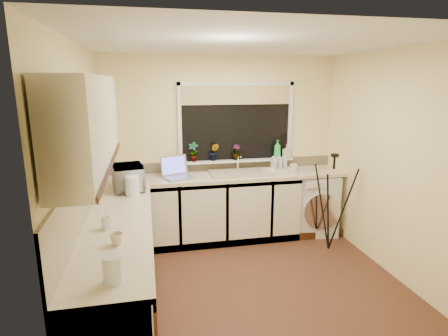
# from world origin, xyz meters

# --- Properties ---
(floor) EXTENTS (3.20, 3.20, 0.00)m
(floor) POSITION_xyz_m (0.00, 0.00, 0.00)
(floor) COLOR #4F2D1F
(floor) RESTS_ON ground
(ceiling) EXTENTS (3.20, 3.20, 0.00)m
(ceiling) POSITION_xyz_m (0.00, 0.00, 2.45)
(ceiling) COLOR white
(ceiling) RESTS_ON ground
(wall_back) EXTENTS (3.20, 0.00, 3.20)m
(wall_back) POSITION_xyz_m (0.00, 1.50, 1.23)
(wall_back) COLOR #FFEAAA
(wall_back) RESTS_ON ground
(wall_front) EXTENTS (3.20, 0.00, 3.20)m
(wall_front) POSITION_xyz_m (0.00, -1.50, 1.23)
(wall_front) COLOR #FFEAAA
(wall_front) RESTS_ON ground
(wall_left) EXTENTS (0.00, 3.00, 3.00)m
(wall_left) POSITION_xyz_m (-1.60, 0.00, 1.23)
(wall_left) COLOR #FFEAAA
(wall_left) RESTS_ON ground
(wall_right) EXTENTS (0.00, 3.00, 3.00)m
(wall_right) POSITION_xyz_m (1.60, 0.00, 1.23)
(wall_right) COLOR #FFEAAA
(wall_right) RESTS_ON ground
(base_cabinet_back) EXTENTS (2.55, 0.60, 0.86)m
(base_cabinet_back) POSITION_xyz_m (-0.33, 1.20, 0.43)
(base_cabinet_back) COLOR silver
(base_cabinet_back) RESTS_ON floor
(base_cabinet_left) EXTENTS (0.54, 2.40, 0.86)m
(base_cabinet_left) POSITION_xyz_m (-1.30, -0.30, 0.43)
(base_cabinet_left) COLOR silver
(base_cabinet_left) RESTS_ON floor
(worktop_back) EXTENTS (3.20, 0.60, 0.04)m
(worktop_back) POSITION_xyz_m (0.00, 1.20, 0.88)
(worktop_back) COLOR beige
(worktop_back) RESTS_ON base_cabinet_back
(worktop_left) EXTENTS (0.60, 2.40, 0.04)m
(worktop_left) POSITION_xyz_m (-1.30, -0.30, 0.88)
(worktop_left) COLOR beige
(worktop_left) RESTS_ON base_cabinet_left
(upper_cabinet) EXTENTS (0.28, 1.90, 0.70)m
(upper_cabinet) POSITION_xyz_m (-1.44, -0.45, 1.80)
(upper_cabinet) COLOR silver
(upper_cabinet) RESTS_ON wall_left
(splashback_left) EXTENTS (0.02, 2.40, 0.45)m
(splashback_left) POSITION_xyz_m (-1.59, -0.30, 1.12)
(splashback_left) COLOR beige
(splashback_left) RESTS_ON wall_left
(splashback_back) EXTENTS (3.20, 0.02, 0.14)m
(splashback_back) POSITION_xyz_m (0.00, 1.49, 0.97)
(splashback_back) COLOR beige
(splashback_back) RESTS_ON wall_back
(window_glass) EXTENTS (1.50, 0.02, 1.00)m
(window_glass) POSITION_xyz_m (0.20, 1.49, 1.55)
(window_glass) COLOR black
(window_glass) RESTS_ON wall_back
(window_blind) EXTENTS (1.50, 0.02, 0.25)m
(window_blind) POSITION_xyz_m (0.20, 1.46, 1.92)
(window_blind) COLOR tan
(window_blind) RESTS_ON wall_back
(windowsill) EXTENTS (1.60, 0.14, 0.03)m
(windowsill) POSITION_xyz_m (0.20, 1.43, 1.04)
(windowsill) COLOR white
(windowsill) RESTS_ON wall_back
(sink) EXTENTS (0.82, 0.46, 0.03)m
(sink) POSITION_xyz_m (0.20, 1.20, 0.91)
(sink) COLOR tan
(sink) RESTS_ON worktop_back
(faucet) EXTENTS (0.03, 0.03, 0.24)m
(faucet) POSITION_xyz_m (0.20, 1.38, 1.02)
(faucet) COLOR silver
(faucet) RESTS_ON worktop_back
(washing_machine) EXTENTS (0.68, 0.66, 0.85)m
(washing_machine) POSITION_xyz_m (1.25, 1.18, 0.42)
(washing_machine) COLOR silver
(washing_machine) RESTS_ON floor
(laptop) EXTENTS (0.45, 0.43, 0.27)m
(laptop) POSITION_xyz_m (-0.65, 1.21, 0.97)
(laptop) COLOR #96969D
(laptop) RESTS_ON worktop_back
(kettle) EXTENTS (0.15, 0.15, 0.20)m
(kettle) POSITION_xyz_m (-1.18, 0.53, 1.00)
(kettle) COLOR white
(kettle) RESTS_ON worktop_left
(dish_rack) EXTENTS (0.43, 0.37, 0.05)m
(dish_rack) POSITION_xyz_m (0.73, 1.17, 0.93)
(dish_rack) COLOR silver
(dish_rack) RESTS_ON worktop_back
(tripod) EXTENTS (0.73, 0.73, 1.25)m
(tripod) POSITION_xyz_m (1.22, 0.61, 0.62)
(tripod) COLOR black
(tripod) RESTS_ON floor
(glass_jug) EXTENTS (0.12, 0.12, 0.17)m
(glass_jug) POSITION_xyz_m (-1.25, -1.27, 0.99)
(glass_jug) COLOR silver
(glass_jug) RESTS_ON worktop_left
(steel_jar) EXTENTS (0.08, 0.08, 0.11)m
(steel_jar) POSITION_xyz_m (-1.37, -0.39, 0.95)
(steel_jar) COLOR silver
(steel_jar) RESTS_ON worktop_left
(microwave) EXTENTS (0.41, 0.54, 0.27)m
(microwave) POSITION_xyz_m (-1.24, 0.80, 1.04)
(microwave) COLOR silver
(microwave) RESTS_ON worktop_left
(plant_a) EXTENTS (0.16, 0.14, 0.27)m
(plant_a) POSITION_xyz_m (-0.41, 1.42, 1.18)
(plant_a) COLOR #999999
(plant_a) RESTS_ON windowsill
(plant_b) EXTENTS (0.16, 0.14, 0.24)m
(plant_b) POSITION_xyz_m (-0.12, 1.43, 1.17)
(plant_b) COLOR #999999
(plant_b) RESTS_ON windowsill
(plant_c) EXTENTS (0.14, 0.14, 0.21)m
(plant_c) POSITION_xyz_m (0.19, 1.41, 1.16)
(plant_c) COLOR #999999
(plant_c) RESTS_ON windowsill
(soap_bottle_green) EXTENTS (0.11, 0.11, 0.26)m
(soap_bottle_green) POSITION_xyz_m (0.78, 1.40, 1.18)
(soap_bottle_green) COLOR green
(soap_bottle_green) RESTS_ON windowsill
(soap_bottle_clear) EXTENTS (0.11, 0.11, 0.19)m
(soap_bottle_clear) POSITION_xyz_m (0.91, 1.39, 1.14)
(soap_bottle_clear) COLOR #999999
(soap_bottle_clear) RESTS_ON windowsill
(cup_back) EXTENTS (0.13, 0.13, 0.09)m
(cup_back) POSITION_xyz_m (0.97, 1.27, 0.94)
(cup_back) COLOR white
(cup_back) RESTS_ON worktop_back
(cup_left) EXTENTS (0.11, 0.11, 0.09)m
(cup_left) POSITION_xyz_m (-1.27, -0.72, 0.95)
(cup_left) COLOR beige
(cup_left) RESTS_ON worktop_left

